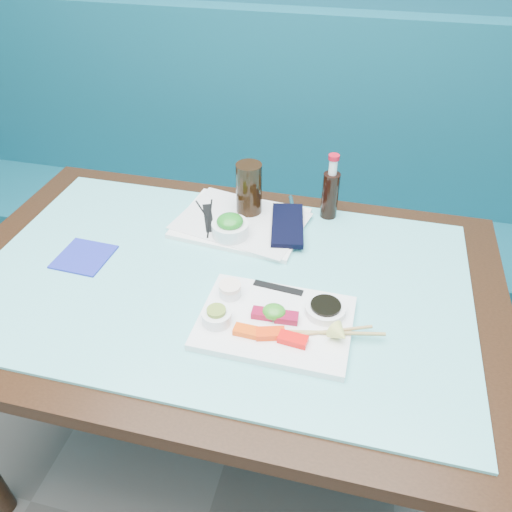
% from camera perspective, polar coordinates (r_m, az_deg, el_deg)
% --- Properties ---
extents(booth_bench, '(3.00, 0.56, 1.17)m').
position_cam_1_polar(booth_bench, '(2.14, 2.98, 3.97)').
color(booth_bench, '#0E4C5D').
rests_on(booth_bench, ground).
extents(dining_table, '(1.40, 0.90, 0.75)m').
position_cam_1_polar(dining_table, '(1.32, -3.87, -5.49)').
color(dining_table, black).
rests_on(dining_table, ground).
extents(glass_top, '(1.22, 0.76, 0.01)m').
position_cam_1_polar(glass_top, '(1.26, -4.03, -2.61)').
color(glass_top, '#66CACC').
rests_on(glass_top, dining_table).
extents(sashimi_plate, '(0.34, 0.25, 0.02)m').
position_cam_1_polar(sashimi_plate, '(1.13, 2.19, -7.61)').
color(sashimi_plate, white).
rests_on(sashimi_plate, glass_top).
extents(salmon_left, '(0.06, 0.03, 0.01)m').
position_cam_1_polar(salmon_left, '(1.09, -1.00, -8.59)').
color(salmon_left, '#FF4D0A').
rests_on(salmon_left, sashimi_plate).
extents(salmon_mid, '(0.07, 0.05, 0.02)m').
position_cam_1_polar(salmon_mid, '(1.08, 1.66, -8.85)').
color(salmon_mid, '#FF380A').
rests_on(salmon_mid, sashimi_plate).
extents(salmon_right, '(0.07, 0.04, 0.02)m').
position_cam_1_polar(salmon_right, '(1.07, 4.24, -9.48)').
color(salmon_right, '#FF0D0A').
rests_on(salmon_right, sashimi_plate).
extents(tuna_left, '(0.05, 0.03, 0.02)m').
position_cam_1_polar(tuna_left, '(1.12, 0.76, -6.59)').
color(tuna_left, maroon).
rests_on(tuna_left, sashimi_plate).
extents(tuna_right, '(0.05, 0.03, 0.02)m').
position_cam_1_polar(tuna_right, '(1.12, 3.53, -7.03)').
color(tuna_right, maroon).
rests_on(tuna_right, sashimi_plate).
extents(seaweed_garnish, '(0.07, 0.06, 0.03)m').
position_cam_1_polar(seaweed_garnish, '(1.12, 2.08, -6.38)').
color(seaweed_garnish, '#2F8E20').
rests_on(seaweed_garnish, sashimi_plate).
extents(ramekin_wasabi, '(0.08, 0.08, 0.03)m').
position_cam_1_polar(ramekin_wasabi, '(1.11, -4.51, -6.93)').
color(ramekin_wasabi, white).
rests_on(ramekin_wasabi, sashimi_plate).
extents(wasabi_fill, '(0.05, 0.05, 0.01)m').
position_cam_1_polar(wasabi_fill, '(1.10, -4.56, -6.25)').
color(wasabi_fill, olive).
rests_on(wasabi_fill, ramekin_wasabi).
extents(ramekin_ginger, '(0.06, 0.06, 0.02)m').
position_cam_1_polar(ramekin_ginger, '(1.18, -2.97, -4.07)').
color(ramekin_ginger, white).
rests_on(ramekin_ginger, sashimi_plate).
extents(ginger_fill, '(0.06, 0.06, 0.01)m').
position_cam_1_polar(ginger_fill, '(1.16, -2.99, -3.48)').
color(ginger_fill, '#FFE3D1').
rests_on(ginger_fill, ramekin_ginger).
extents(soy_dish, '(0.11, 0.11, 0.02)m').
position_cam_1_polar(soy_dish, '(1.14, 7.93, -6.07)').
color(soy_dish, white).
rests_on(soy_dish, sashimi_plate).
extents(soy_fill, '(0.09, 0.09, 0.01)m').
position_cam_1_polar(soy_fill, '(1.13, 7.98, -5.62)').
color(soy_fill, black).
rests_on(soy_fill, soy_dish).
extents(lemon_wedge, '(0.06, 0.06, 0.04)m').
position_cam_1_polar(lemon_wedge, '(1.08, 9.55, -8.78)').
color(lemon_wedge, '#E1E66D').
rests_on(lemon_wedge, sashimi_plate).
extents(chopstick_sleeve, '(0.12, 0.03, 0.00)m').
position_cam_1_polar(chopstick_sleeve, '(1.20, 2.55, -3.64)').
color(chopstick_sleeve, black).
rests_on(chopstick_sleeve, sashimi_plate).
extents(wooden_chopstick_a, '(0.21, 0.09, 0.01)m').
position_cam_1_polar(wooden_chopstick_a, '(1.10, 7.72, -8.61)').
color(wooden_chopstick_a, tan).
rests_on(wooden_chopstick_a, sashimi_plate).
extents(wooden_chopstick_b, '(0.24, 0.06, 0.01)m').
position_cam_1_polar(wooden_chopstick_b, '(1.10, 8.24, -8.67)').
color(wooden_chopstick_b, tan).
rests_on(wooden_chopstick_b, sashimi_plate).
extents(serving_tray, '(0.38, 0.30, 0.01)m').
position_cam_1_polar(serving_tray, '(1.44, -1.71, 3.81)').
color(serving_tray, white).
rests_on(serving_tray, glass_top).
extents(paper_placemat, '(0.39, 0.31, 0.00)m').
position_cam_1_polar(paper_placemat, '(1.43, -1.72, 4.06)').
color(paper_placemat, silver).
rests_on(paper_placemat, serving_tray).
extents(seaweed_bowl, '(0.11, 0.11, 0.04)m').
position_cam_1_polar(seaweed_bowl, '(1.37, -2.96, 3.06)').
color(seaweed_bowl, white).
rests_on(seaweed_bowl, serving_tray).
extents(seaweed_salad, '(0.08, 0.08, 0.04)m').
position_cam_1_polar(seaweed_salad, '(1.35, -3.00, 3.98)').
color(seaweed_salad, '#1D8020').
rests_on(seaweed_salad, seaweed_bowl).
extents(cola_glass, '(0.08, 0.08, 0.15)m').
position_cam_1_polar(cola_glass, '(1.44, -0.81, 7.70)').
color(cola_glass, black).
rests_on(cola_glass, serving_tray).
extents(navy_pouch, '(0.12, 0.21, 0.02)m').
position_cam_1_polar(navy_pouch, '(1.40, 3.61, 3.55)').
color(navy_pouch, black).
rests_on(navy_pouch, serving_tray).
extents(fork, '(0.04, 0.10, 0.01)m').
position_cam_1_polar(fork, '(1.49, 4.15, 5.75)').
color(fork, white).
rests_on(fork, serving_tray).
extents(black_chopstick_a, '(0.12, 0.16, 0.01)m').
position_cam_1_polar(black_chopstick_a, '(1.45, -5.61, 4.40)').
color(black_chopstick_a, black).
rests_on(black_chopstick_a, serving_tray).
extents(black_chopstick_b, '(0.05, 0.19, 0.01)m').
position_cam_1_polar(black_chopstick_b, '(1.45, -5.31, 4.36)').
color(black_chopstick_b, black).
rests_on(black_chopstick_b, serving_tray).
extents(tray_sleeve, '(0.08, 0.14, 0.00)m').
position_cam_1_polar(tray_sleeve, '(1.45, -5.46, 4.36)').
color(tray_sleeve, black).
rests_on(tray_sleeve, serving_tray).
extents(cola_bottle_body, '(0.06, 0.06, 0.14)m').
position_cam_1_polar(cola_bottle_body, '(1.46, 8.46, 6.86)').
color(cola_bottle_body, black).
rests_on(cola_bottle_body, glass_top).
extents(cola_bottle_neck, '(0.03, 0.03, 0.05)m').
position_cam_1_polar(cola_bottle_neck, '(1.41, 8.80, 10.04)').
color(cola_bottle_neck, white).
rests_on(cola_bottle_neck, cola_bottle_body).
extents(cola_bottle_cap, '(0.03, 0.03, 0.01)m').
position_cam_1_polar(cola_bottle_cap, '(1.40, 8.92, 11.10)').
color(cola_bottle_cap, red).
rests_on(cola_bottle_cap, cola_bottle_neck).
extents(blue_napkin, '(0.14, 0.14, 0.01)m').
position_cam_1_polar(blue_napkin, '(1.39, -19.06, -0.08)').
color(blue_napkin, '#1C269C').
rests_on(blue_napkin, glass_top).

